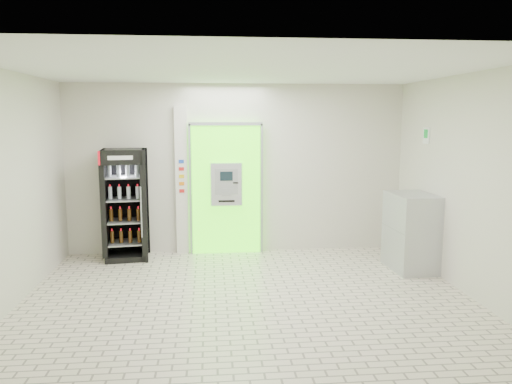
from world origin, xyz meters
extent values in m
plane|color=beige|center=(0.00, 0.00, 0.00)|extent=(6.00, 6.00, 0.00)
plane|color=beige|center=(0.00, 2.50, 1.50)|extent=(6.00, 0.00, 6.00)
plane|color=beige|center=(0.00, -2.50, 1.50)|extent=(6.00, 0.00, 6.00)
plane|color=beige|center=(-3.00, 0.00, 1.50)|extent=(0.00, 5.00, 5.00)
plane|color=beige|center=(3.00, 0.00, 1.50)|extent=(0.00, 5.00, 5.00)
plane|color=white|center=(0.00, 0.00, 3.00)|extent=(6.00, 6.00, 0.00)
cube|color=#48EF12|center=(-0.20, 2.43, 1.15)|extent=(1.20, 0.12, 2.30)
cube|color=gray|center=(-0.20, 2.36, 2.30)|extent=(1.28, 0.04, 0.06)
cube|color=gray|center=(-0.83, 2.36, 1.15)|extent=(0.04, 0.04, 2.30)
cube|color=gray|center=(0.43, 2.36, 1.15)|extent=(0.04, 0.04, 2.30)
cube|color=black|center=(-0.10, 2.38, 0.50)|extent=(0.62, 0.01, 0.67)
cube|color=black|center=(-0.54, 2.38, 1.98)|extent=(0.22, 0.01, 0.18)
cube|color=#ADB0B5|center=(-0.20, 2.32, 1.25)|extent=(0.55, 0.12, 0.75)
cube|color=black|center=(-0.20, 2.25, 1.40)|extent=(0.22, 0.01, 0.16)
cube|color=gray|center=(-0.20, 2.25, 1.12)|extent=(0.16, 0.01, 0.12)
cube|color=black|center=(-0.04, 2.25, 1.28)|extent=(0.09, 0.01, 0.02)
cube|color=black|center=(-0.20, 2.25, 0.96)|extent=(0.28, 0.01, 0.03)
cube|color=silver|center=(-0.98, 2.45, 1.30)|extent=(0.22, 0.10, 2.60)
cube|color=#193FB2|center=(-0.98, 2.40, 1.65)|extent=(0.09, 0.01, 0.06)
cube|color=red|center=(-0.98, 2.40, 1.52)|extent=(0.09, 0.01, 0.06)
cube|color=yellow|center=(-0.98, 2.40, 1.39)|extent=(0.09, 0.01, 0.06)
cube|color=orange|center=(-0.98, 2.40, 1.26)|extent=(0.09, 0.01, 0.06)
cube|color=red|center=(-0.98, 2.40, 1.13)|extent=(0.09, 0.01, 0.06)
cube|color=black|center=(-1.92, 2.17, 0.94)|extent=(0.78, 0.72, 1.89)
cube|color=black|center=(-1.92, 2.47, 0.94)|extent=(0.71, 0.13, 1.89)
cube|color=red|center=(-1.92, 1.85, 1.76)|extent=(0.69, 0.09, 0.23)
cube|color=white|center=(-1.92, 1.85, 1.76)|extent=(0.39, 0.05, 0.07)
cube|color=black|center=(-1.92, 2.17, 0.05)|extent=(0.78, 0.72, 0.09)
cylinder|color=gray|center=(-1.62, 1.83, 0.87)|extent=(0.03, 0.03, 0.85)
cube|color=gray|center=(-1.92, 2.17, 0.28)|extent=(0.66, 0.62, 0.02)
cube|color=gray|center=(-1.92, 2.17, 0.66)|extent=(0.66, 0.62, 0.02)
cube|color=gray|center=(-1.92, 2.17, 1.04)|extent=(0.66, 0.62, 0.02)
cube|color=gray|center=(-1.92, 2.17, 1.41)|extent=(0.66, 0.62, 0.02)
cube|color=#ADB0B5|center=(2.69, 1.11, 0.61)|extent=(0.65, 0.94, 1.22)
cube|color=gray|center=(2.38, 1.11, 0.67)|extent=(0.04, 0.90, 0.01)
cube|color=white|center=(2.99, 1.40, 2.12)|extent=(0.02, 0.22, 0.26)
cube|color=#0B8227|center=(2.98, 1.40, 2.15)|extent=(0.00, 0.14, 0.14)
camera|label=1|loc=(-0.49, -6.36, 2.40)|focal=35.00mm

